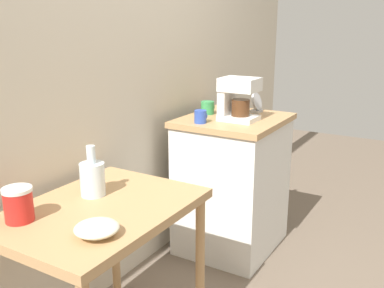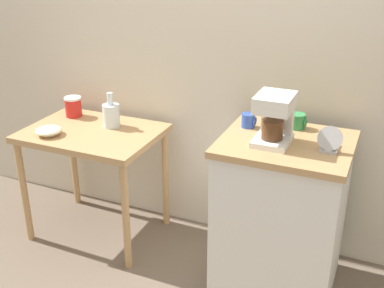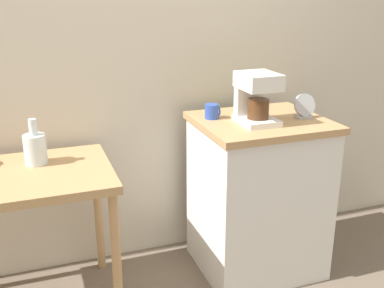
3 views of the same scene
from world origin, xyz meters
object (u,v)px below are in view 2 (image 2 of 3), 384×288
(bowl_stoneware, at_px, (49,131))
(mug_blue, at_px, (249,121))
(glass_carafe_vase, at_px, (111,115))
(coffee_maker, at_px, (275,116))
(table_clock, at_px, (330,141))
(canister_enamel, at_px, (73,107))
(mug_tall_green, at_px, (298,121))

(bowl_stoneware, distance_m, mug_blue, 1.22)
(glass_carafe_vase, bearing_deg, coffee_maker, -8.69)
(table_clock, bearing_deg, bowl_stoneware, -176.81)
(canister_enamel, height_order, mug_blue, mug_blue)
(canister_enamel, bearing_deg, table_clock, -8.19)
(mug_tall_green, bearing_deg, glass_carafe_vase, -176.54)
(bowl_stoneware, xyz_separation_m, coffee_maker, (1.36, 0.11, 0.26))
(mug_tall_green, bearing_deg, canister_enamel, -179.66)
(canister_enamel, relative_size, mug_tall_green, 1.43)
(bowl_stoneware, bearing_deg, canister_enamel, 99.86)
(coffee_maker, height_order, table_clock, coffee_maker)
(mug_tall_green, bearing_deg, coffee_maker, -107.29)
(glass_carafe_vase, bearing_deg, mug_tall_green, 3.46)
(mug_blue, relative_size, table_clock, 0.60)
(canister_enamel, bearing_deg, coffee_maker, -9.08)
(coffee_maker, xyz_separation_m, mug_tall_green, (0.07, 0.24, -0.10))
(mug_blue, bearing_deg, bowl_stoneware, -167.83)
(glass_carafe_vase, height_order, table_clock, table_clock)
(mug_tall_green, bearing_deg, mug_blue, -160.24)
(bowl_stoneware, relative_size, mug_blue, 2.02)
(bowl_stoneware, distance_m, glass_carafe_vase, 0.39)
(glass_carafe_vase, bearing_deg, table_clock, -7.66)
(canister_enamel, xyz_separation_m, mug_tall_green, (1.49, 0.01, 0.12))
(canister_enamel, bearing_deg, glass_carafe_vase, -10.35)
(canister_enamel, bearing_deg, mug_blue, -3.78)
(bowl_stoneware, relative_size, coffee_maker, 0.62)
(table_clock, bearing_deg, mug_blue, 160.58)
(mug_blue, bearing_deg, glass_carafe_vase, 178.68)
(mug_blue, bearing_deg, canister_enamel, 176.22)
(glass_carafe_vase, bearing_deg, bowl_stoneware, -135.06)
(canister_enamel, xyz_separation_m, mug_blue, (1.24, -0.08, 0.12))
(canister_enamel, bearing_deg, mug_tall_green, 0.34)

